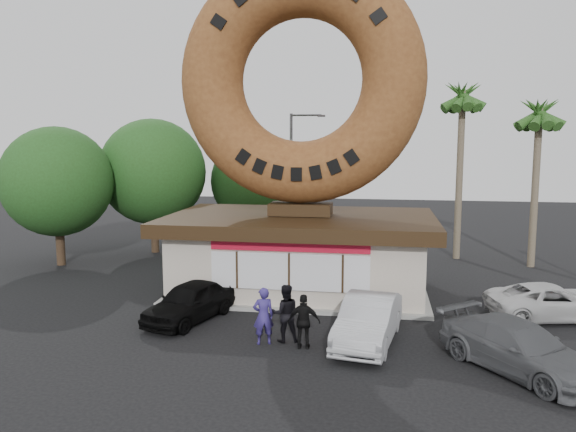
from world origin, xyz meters
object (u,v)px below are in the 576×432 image
at_px(person_left, 263,316).
at_px(person_center, 285,313).
at_px(giant_donut, 301,80).
at_px(car_black, 190,301).
at_px(street_lamp, 294,173).
at_px(car_silver, 368,320).
at_px(donut_shop, 301,250).
at_px(person_right, 304,322).
at_px(car_grey, 519,347).
at_px(car_white, 552,302).

distance_m(person_left, person_center, 0.72).
relative_size(giant_donut, car_black, 2.47).
relative_size(street_lamp, car_silver, 1.77).
distance_m(donut_shop, person_right, 6.81).
relative_size(person_center, car_grey, 0.39).
xyz_separation_m(giant_donut, person_right, (1.05, -6.68, -8.00)).
bearing_deg(person_center, car_black, -37.65).
xyz_separation_m(person_center, car_white, (9.15, 3.82, -0.30)).
bearing_deg(car_black, car_white, 27.42).
relative_size(giant_donut, car_white, 2.20).
distance_m(car_silver, car_white, 7.41).
xyz_separation_m(giant_donut, car_white, (9.52, -2.35, -8.22)).
distance_m(street_lamp, person_center, 16.70).
bearing_deg(person_center, street_lamp, -97.46).
height_order(street_lamp, person_right, street_lamp).
xyz_separation_m(person_center, person_right, (0.68, -0.51, -0.08)).
distance_m(car_black, car_grey, 10.93).
relative_size(donut_shop, person_center, 5.99).
relative_size(donut_shop, street_lamp, 1.40).
bearing_deg(person_center, giant_donut, -101.85).
bearing_deg(car_silver, car_black, 178.08).
height_order(person_left, car_white, person_left).
xyz_separation_m(person_right, car_grey, (6.15, -0.78, -0.16)).
relative_size(donut_shop, car_grey, 2.33).
bearing_deg(car_black, person_center, -4.97).
relative_size(car_black, car_grey, 0.85).
xyz_separation_m(person_left, car_black, (-3.10, 1.87, -0.22)).
xyz_separation_m(person_center, car_grey, (6.82, -1.29, -0.24)).
xyz_separation_m(street_lamp, car_grey, (9.05, -17.46, -3.78)).
height_order(car_black, car_grey, same).
height_order(street_lamp, car_white, street_lamp).
relative_size(street_lamp, person_center, 4.28).
bearing_deg(donut_shop, giant_donut, 90.00).
height_order(street_lamp, car_grey, street_lamp).
bearing_deg(person_left, person_right, 152.27).
relative_size(donut_shop, car_white, 2.44).
bearing_deg(person_right, giant_donut, -83.58).
height_order(car_black, car_silver, car_silver).
bearing_deg(car_grey, giant_donut, 95.51).
relative_size(person_right, car_silver, 0.38).
bearing_deg(car_white, donut_shop, 63.82).
height_order(person_left, car_silver, person_left).
distance_m(person_center, car_silver, 2.66).
height_order(giant_donut, car_white, giant_donut).
bearing_deg(donut_shop, car_black, -126.09).
bearing_deg(giant_donut, donut_shop, -90.00).
height_order(donut_shop, car_black, donut_shop).
height_order(person_right, car_silver, person_right).
bearing_deg(car_white, person_right, 104.67).
distance_m(donut_shop, street_lamp, 10.54).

